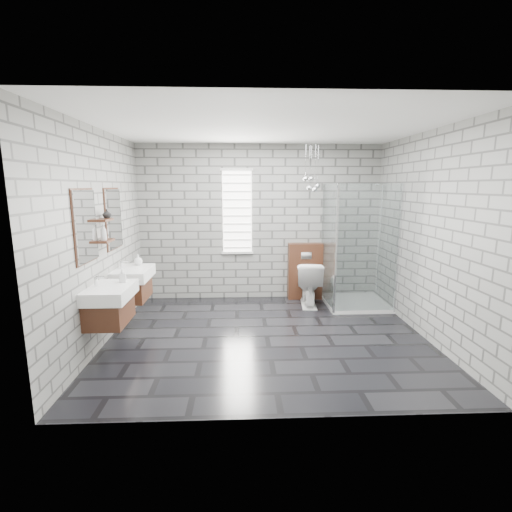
{
  "coord_description": "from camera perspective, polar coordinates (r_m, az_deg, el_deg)",
  "views": [
    {
      "loc": [
        -0.35,
        -4.7,
        1.99
      ],
      "look_at": [
        -0.13,
        0.35,
        1.04
      ],
      "focal_mm": 26.0,
      "sensor_mm": 36.0,
      "label": 1
    }
  ],
  "objects": [
    {
      "name": "floor",
      "position": [
        5.12,
        1.69,
        -12.32
      ],
      "size": [
        4.2,
        3.6,
        0.02
      ],
      "primitive_type": "cube",
      "color": "black",
      "rests_on": "ground"
    },
    {
      "name": "ceiling",
      "position": [
        4.76,
        1.88,
        19.38
      ],
      "size": [
        4.2,
        3.6,
        0.02
      ],
      "primitive_type": "cube",
      "color": "white",
      "rests_on": "wall_back"
    },
    {
      "name": "wall_back",
      "position": [
        6.55,
        0.61,
        5.08
      ],
      "size": [
        4.2,
        0.02,
        2.7
      ],
      "primitive_type": "cube",
      "color": "gray",
      "rests_on": "floor"
    },
    {
      "name": "wall_front",
      "position": [
        2.98,
        4.34,
        -1.77
      ],
      "size": [
        4.2,
        0.02,
        2.7
      ],
      "primitive_type": "cube",
      "color": "gray",
      "rests_on": "floor"
    },
    {
      "name": "wall_left",
      "position": [
        5.06,
        -22.84,
        2.58
      ],
      "size": [
        0.02,
        3.6,
        2.7
      ],
      "primitive_type": "cube",
      "color": "gray",
      "rests_on": "floor"
    },
    {
      "name": "wall_right",
      "position": [
        5.34,
        25.01,
        2.8
      ],
      "size": [
        0.02,
        3.6,
        2.7
      ],
      "primitive_type": "cube",
      "color": "gray",
      "rests_on": "floor"
    },
    {
      "name": "vanity_left",
      "position": [
        4.66,
        -21.98,
        -5.45
      ],
      "size": [
        0.47,
        0.7,
        1.57
      ],
      "color": "#492616",
      "rests_on": "wall_left"
    },
    {
      "name": "vanity_right",
      "position": [
        5.53,
        -18.77,
        -2.77
      ],
      "size": [
        0.47,
        0.7,
        1.57
      ],
      "color": "#492616",
      "rests_on": "wall_left"
    },
    {
      "name": "shelf_lower",
      "position": [
        4.99,
        -22.15,
        2.17
      ],
      "size": [
        0.14,
        0.3,
        0.03
      ],
      "primitive_type": "cube",
      "color": "#492616",
      "rests_on": "wall_left"
    },
    {
      "name": "shelf_upper",
      "position": [
        4.96,
        -22.36,
        5.14
      ],
      "size": [
        0.14,
        0.3,
        0.03
      ],
      "primitive_type": "cube",
      "color": "#492616",
      "rests_on": "wall_left"
    },
    {
      "name": "window",
      "position": [
        6.49,
        -2.93,
        6.79
      ],
      "size": [
        0.56,
        0.05,
        1.48
      ],
      "color": "white",
      "rests_on": "wall_back"
    },
    {
      "name": "cistern_panel",
      "position": [
        6.67,
        7.53,
        -2.31
      ],
      "size": [
        0.6,
        0.2,
        1.0
      ],
      "primitive_type": "cube",
      "color": "#492616",
      "rests_on": "floor"
    },
    {
      "name": "flush_plate",
      "position": [
        6.51,
        7.75,
        0.05
      ],
      "size": [
        0.18,
        0.01,
        0.12
      ],
      "primitive_type": "cube",
      "color": "silver",
      "rests_on": "cistern_panel"
    },
    {
      "name": "shower_enclosure",
      "position": [
        6.34,
        14.6,
        -3.22
      ],
      "size": [
        1.0,
        1.0,
        2.03
      ],
      "color": "white",
      "rests_on": "floor"
    },
    {
      "name": "pendant_cluster",
      "position": [
        6.18,
        8.53,
        10.98
      ],
      "size": [
        0.32,
        0.21,
        0.81
      ],
      "color": "silver",
      "rests_on": "ceiling"
    },
    {
      "name": "toilet",
      "position": [
        6.33,
        8.1,
        -4.17
      ],
      "size": [
        0.49,
        0.78,
        0.75
      ],
      "primitive_type": "imported",
      "rotation": [
        0.0,
        0.0,
        3.05
      ],
      "color": "white",
      "rests_on": "floor"
    },
    {
      "name": "soap_bottle_a",
      "position": [
        4.75,
        -19.86,
        -2.82
      ],
      "size": [
        0.09,
        0.09,
        0.17
      ],
      "primitive_type": "imported",
      "rotation": [
        0.0,
        0.0,
        0.22
      ],
      "color": "#B2B2B2",
      "rests_on": "vanity_left"
    },
    {
      "name": "soap_bottle_b",
      "position": [
        5.7,
        -17.69,
        -0.56
      ],
      "size": [
        0.16,
        0.16,
        0.16
      ],
      "primitive_type": "imported",
      "rotation": [
        0.0,
        0.0,
        0.39
      ],
      "color": "#B2B2B2",
      "rests_on": "vanity_right"
    },
    {
      "name": "soap_bottle_c",
      "position": [
        4.9,
        -22.43,
        3.37
      ],
      "size": [
        0.1,
        0.1,
        0.2
      ],
      "primitive_type": "imported",
      "rotation": [
        0.0,
        0.0,
        0.4
      ],
      "color": "#B2B2B2",
      "rests_on": "shelf_lower"
    },
    {
      "name": "vase",
      "position": [
        5.04,
        -21.96,
        6.06
      ],
      "size": [
        0.12,
        0.12,
        0.11
      ],
      "primitive_type": "imported",
      "rotation": [
        0.0,
        0.0,
        -0.15
      ],
      "color": "#B2B2B2",
      "rests_on": "shelf_upper"
    }
  ]
}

